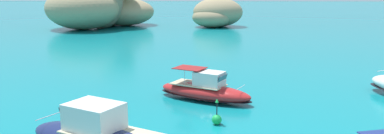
% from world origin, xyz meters
% --- Properties ---
extents(islet_large, '(23.53, 25.13, 9.41)m').
position_xyz_m(islet_large, '(-21.84, 59.17, 4.17)').
color(islet_large, '#9E8966').
rests_on(islet_large, ground).
extents(islet_small, '(10.95, 11.05, 5.52)m').
position_xyz_m(islet_small, '(-0.41, 60.97, 2.29)').
color(islet_small, '#84755B').
rests_on(islet_small, ground).
extents(motorboat_red, '(6.98, 4.80, 2.13)m').
position_xyz_m(motorboat_red, '(-1.46, 10.91, 0.68)').
color(motorboat_red, red).
rests_on(motorboat_red, ground).
extents(channel_buoy, '(0.56, 0.56, 1.48)m').
position_xyz_m(channel_buoy, '(-0.71, 6.16, 0.34)').
color(channel_buoy, green).
rests_on(channel_buoy, ground).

